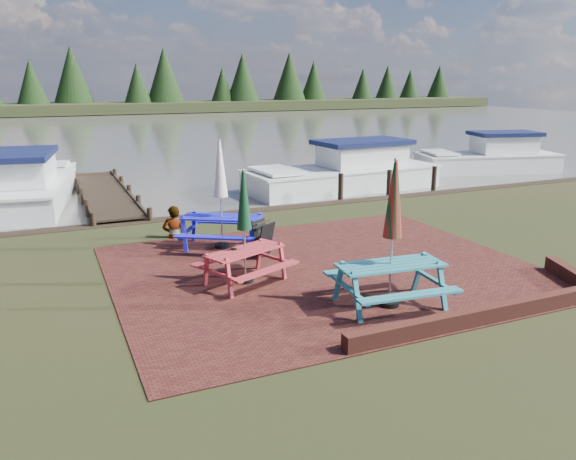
# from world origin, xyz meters

# --- Properties ---
(ground) EXTENTS (120.00, 120.00, 0.00)m
(ground) POSITION_xyz_m (0.00, 0.00, 0.00)
(ground) COLOR black
(ground) RESTS_ON ground
(paving) EXTENTS (9.00, 7.50, 0.02)m
(paving) POSITION_xyz_m (0.00, 1.00, 0.01)
(paving) COLOR #3C1513
(paving) RESTS_ON ground
(brick_wall) EXTENTS (6.21, 1.79, 0.30)m
(brick_wall) POSITION_xyz_m (2.15, -2.42, 0.15)
(brick_wall) COLOR #4C1E16
(brick_wall) RESTS_ON ground
(water) EXTENTS (120.00, 60.00, 0.02)m
(water) POSITION_xyz_m (0.00, 37.00, 0.00)
(water) COLOR #4A473F
(water) RESTS_ON ground
(far_treeline) EXTENTS (120.00, 10.00, 8.10)m
(far_treeline) POSITION_xyz_m (0.00, 66.00, 3.28)
(far_treeline) COLOR black
(far_treeline) RESTS_ON ground
(picnic_table_teal) EXTENTS (2.12, 1.92, 2.72)m
(picnic_table_teal) POSITION_xyz_m (0.18, -1.29, 0.95)
(picnic_table_teal) COLOR teal
(picnic_table_teal) RESTS_ON ground
(picnic_table_red) EXTENTS (2.14, 2.04, 2.35)m
(picnic_table_red) POSITION_xyz_m (-1.85, 0.93, 0.82)
(picnic_table_red) COLOR #AB2B33
(picnic_table_red) RESTS_ON ground
(picnic_table_blue) EXTENTS (2.53, 2.46, 2.67)m
(picnic_table_blue) POSITION_xyz_m (-1.55, 3.49, 0.94)
(picnic_table_blue) COLOR #1D1CD4
(picnic_table_blue) RESTS_ON ground
(chalkboard) EXTENTS (0.55, 0.75, 0.85)m
(chalkboard) POSITION_xyz_m (-0.87, 2.43, 0.44)
(chalkboard) COLOR black
(chalkboard) RESTS_ON ground
(jetty) EXTENTS (1.76, 9.08, 1.00)m
(jetty) POSITION_xyz_m (-3.50, 11.28, 0.11)
(jetty) COLOR black
(jetty) RESTS_ON ground
(boat_jetty) EXTENTS (3.59, 7.67, 2.14)m
(boat_jetty) POSITION_xyz_m (-6.00, 11.76, 0.44)
(boat_jetty) COLOR silver
(boat_jetty) RESTS_ON ground
(boat_near) EXTENTS (8.00, 3.26, 2.12)m
(boat_near) POSITION_xyz_m (5.50, 9.78, 0.43)
(boat_near) COLOR silver
(boat_near) RESTS_ON ground
(boat_far) EXTENTS (6.89, 3.83, 2.04)m
(boat_far) POSITION_xyz_m (13.97, 10.95, 0.41)
(boat_far) COLOR silver
(boat_far) RESTS_ON ground
(person) EXTENTS (0.69, 0.53, 1.70)m
(person) POSITION_xyz_m (-2.44, 4.91, 0.85)
(person) COLOR gray
(person) RESTS_ON ground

